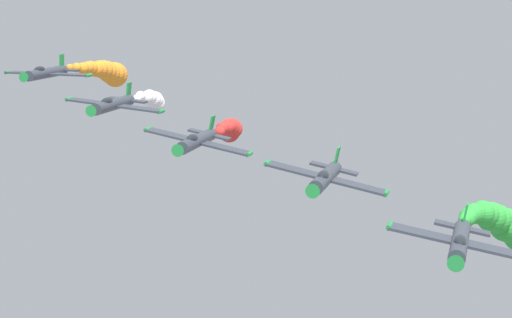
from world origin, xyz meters
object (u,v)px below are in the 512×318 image
airplane_right_inner (325,178)px  airplane_trailing (46,73)px  airplane_left_inner (460,242)px  airplane_left_outer (197,141)px  airplane_right_outer (113,104)px

airplane_right_inner → airplane_trailing: 45.22m
airplane_left_inner → airplane_trailing: bearing=-40.5°
airplane_left_inner → airplane_left_outer: bearing=-40.1°
airplane_left_outer → airplane_left_inner: bearing=139.9°
airplane_right_inner → airplane_trailing: airplane_trailing is taller
airplane_right_inner → airplane_left_outer: bearing=-36.8°
airplane_left_inner → airplane_right_inner: bearing=-43.7°
airplane_left_inner → airplane_trailing: 59.57m
airplane_left_inner → airplane_left_outer: 30.16m
airplane_left_inner → airplane_right_inner: 14.39m
airplane_right_outer → airplane_trailing: size_ratio=1.00×
airplane_left_outer → airplane_right_outer: airplane_right_outer is taller
airplane_left_outer → airplane_right_outer: (10.41, -7.84, 2.09)m
airplane_right_inner → airplane_left_inner: bearing=136.3°
airplane_left_outer → airplane_trailing: size_ratio=1.00×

